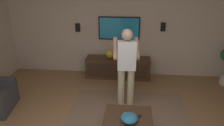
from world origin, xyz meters
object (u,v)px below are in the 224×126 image
remote_white (128,115)px  wall_speaker_left (163,27)px  person_standing (126,63)px  remote_black (138,117)px  vase_round (110,54)px  tv (119,28)px  wall_speaker_right (78,28)px  media_console (118,68)px  bowl (129,118)px

remote_white → wall_speaker_left: (2.55, -0.79, 0.94)m
person_standing → remote_black: (-1.05, -0.23, -0.52)m
vase_round → wall_speaker_left: (0.25, -1.35, 0.69)m
tv → remote_white: tv is taller
remote_black → wall_speaker_right: 3.19m
wall_speaker_left → remote_black: bearing=166.2°
tv → wall_speaker_right: size_ratio=4.91×
person_standing → vase_round: size_ratio=7.45×
media_console → tv: (0.24, 0.00, 1.02)m
person_standing → remote_white: size_ratio=10.93×
remote_white → tv: bearing=-63.1°
remote_white → vase_round: 2.38m
media_console → bowl: size_ratio=6.08×
bowl → wall_speaker_left: 2.97m
remote_black → vase_round: (2.36, 0.71, 0.25)m
wall_speaker_left → wall_speaker_right: (0.00, 2.24, -0.06)m
person_standing → wall_speaker_right: 2.11m
wall_speaker_right → bowl: bearing=-151.7°
vase_round → bowl: bearing=-166.8°
person_standing → vase_round: 1.42m
vase_round → wall_speaker_right: wall_speaker_right is taller
media_console → remote_white: 2.33m
media_console → remote_white: bearing=8.4°
tv → vase_round: 0.71m
tv → wall_speaker_right: (0.01, 1.11, -0.01)m
vase_round → media_console: bearing=-90.6°
vase_round → person_standing: bearing=-159.9°
media_console → remote_white: media_console is taller
media_console → vase_round: size_ratio=7.73×
media_console → tv: size_ratio=1.57×
tv → person_standing: (-1.55, -0.26, -0.36)m
tv → person_standing: size_ratio=0.66×
media_console → wall_speaker_left: (0.25, -1.13, 1.08)m
wall_speaker_left → wall_speaker_right: bearing=90.0°
remote_black → wall_speaker_left: size_ratio=0.68×
tv → remote_white: 2.71m
bowl → wall_speaker_right: size_ratio=1.27×
tv → person_standing: bearing=9.4°
remote_black → wall_speaker_left: (2.61, -0.64, 0.94)m
vase_round → wall_speaker_left: size_ratio=1.00×
media_console → bowl: media_console is taller
remote_black → media_console: bearing=53.0°
tv → wall_speaker_right: tv is taller
bowl → wall_speaker_left: bearing=-15.9°
media_console → remote_white: (-2.30, -0.34, 0.14)m
bowl → vase_round: (2.47, 0.58, 0.20)m
wall_speaker_left → tv: bearing=90.7°
bowl → vase_round: bearing=13.2°
media_console → wall_speaker_right: (0.25, 1.11, 1.01)m
person_standing → wall_speaker_left: 1.84m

